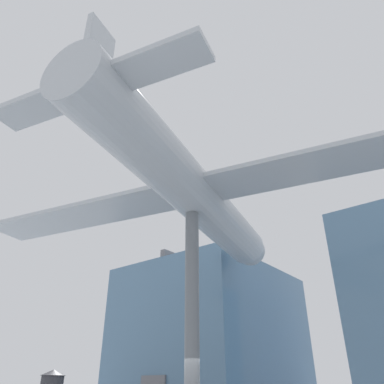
{
  "coord_description": "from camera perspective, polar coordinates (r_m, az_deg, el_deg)",
  "views": [
    {
      "loc": [
        8.26,
        -10.51,
        1.62
      ],
      "look_at": [
        0.0,
        0.0,
        8.68
      ],
      "focal_mm": 35.0,
      "sensor_mm": 36.0,
      "label": 1
    }
  ],
  "objects": [
    {
      "name": "support_pylon_central",
      "position": [
        13.55,
        0.0,
        -18.34
      ],
      "size": [
        0.51,
        0.51,
        7.71
      ],
      "color": "slate",
      "rests_on": "ground_plane"
    },
    {
      "name": "suspended_airplane",
      "position": [
        15.23,
        0.23,
        -0.19
      ],
      "size": [
        20.9,
        15.83,
        3.46
      ],
      "rotation": [
        0.0,
        0.0,
        0.23
      ],
      "color": "#B2B7BC",
      "rests_on": "support_pylon_central"
    },
    {
      "name": "glass_pavilion_left",
      "position": [
        27.93,
        3.14,
        -21.71
      ],
      "size": [
        9.56,
        11.55,
        9.73
      ],
      "color": "slate",
      "rests_on": "ground_plane"
    }
  ]
}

